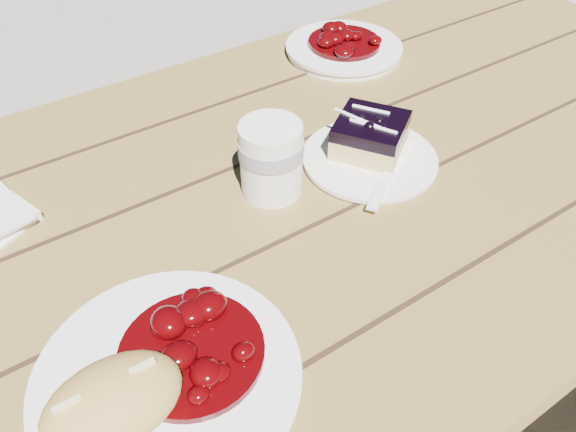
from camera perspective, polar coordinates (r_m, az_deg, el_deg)
picnic_table at (r=0.84m, az=-7.92°, el=-8.96°), size 2.00×1.55×0.75m
main_plate at (r=0.58m, az=-12.08°, el=-15.83°), size 0.26×0.26×0.02m
goulash_stew at (r=0.57m, az=-9.94°, el=-12.62°), size 0.15×0.15×0.04m
bread_roll at (r=0.53m, az=-17.36°, el=-17.63°), size 0.13×0.09×0.07m
dessert_plate at (r=0.82m, az=8.28°, el=5.68°), size 0.19×0.19×0.01m
blueberry_cake at (r=0.82m, az=8.36°, el=8.19°), size 0.13×0.13×0.05m
fork_dessert at (r=0.77m, az=9.80°, el=3.53°), size 0.15×0.11×0.00m
coffee_cup at (r=0.74m, az=-1.73°, el=5.78°), size 0.08×0.08×0.10m
second_plate at (r=1.10m, az=5.69°, el=16.50°), size 0.21×0.21×0.02m
second_stew at (r=1.09m, az=5.80°, el=17.87°), size 0.13×0.13×0.04m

